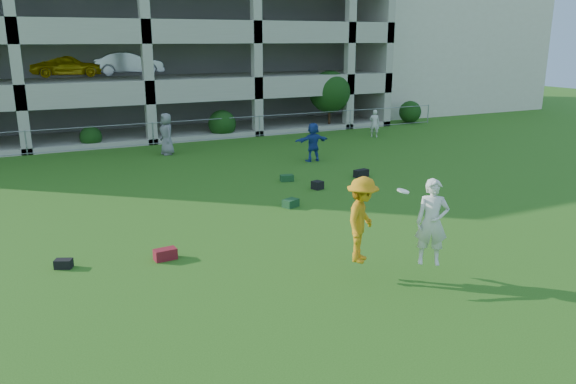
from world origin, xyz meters
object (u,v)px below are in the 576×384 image
bystander_d (313,142)px  crate_d (317,185)px  bystander_e (374,123)px  frisbee_contest (380,220)px  bystander_c (167,134)px  parking_garage (115,28)px  stucco_building (408,43)px

bystander_d → crate_d: 4.96m
bystander_e → frisbee_contest: 19.59m
bystander_c → crate_d: 9.41m
parking_garage → frisbee_contest: bearing=-88.5°
bystander_e → parking_garage: (-11.73, 11.68, 5.25)m
stucco_building → bystander_d: stucco_building is taller
bystander_c → frisbee_contest: frisbee_contest is taller
bystander_c → parking_garage: (-0.05, 11.44, 5.03)m
stucco_building → frisbee_contest: size_ratio=6.56×
bystander_c → bystander_e: (11.68, -0.24, -0.22)m
stucco_building → frisbee_contest: stucco_building is taller
bystander_d → frisbee_contest: bearing=68.6°
crate_d → parking_garage: bearing=99.5°
stucco_building → bystander_c: bearing=-152.9°
bystander_d → parking_garage: size_ratio=0.06×
stucco_building → parking_garage: bearing=-179.3°
bystander_c → parking_garage: parking_garage is taller
bystander_c → parking_garage: size_ratio=0.07×
bystander_c → crate_d: bystander_c is taller
stucco_building → parking_garage: size_ratio=0.53×
bystander_c → frisbee_contest: size_ratio=0.81×
bystander_e → parking_garage: parking_garage is taller
crate_d → parking_garage: 21.31m
bystander_e → crate_d: (-8.36, -8.53, -0.62)m
bystander_e → stucco_building: bearing=-91.3°
bystander_d → parking_garage: parking_garage is taller
parking_garage → bystander_d: bearing=-70.6°
crate_d → bystander_c: bearing=110.8°
bystander_d → crate_d: size_ratio=4.98×
bystander_c → frisbee_contest: (0.66, -16.42, 0.44)m
parking_garage → bystander_e: bearing=-44.9°
stucco_building → crate_d: 28.80m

